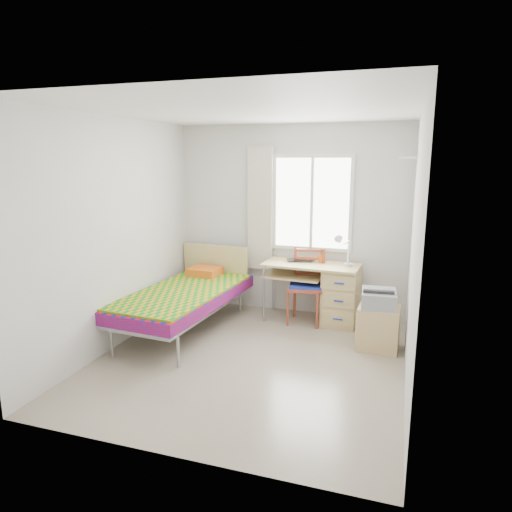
{
  "coord_description": "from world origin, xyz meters",
  "views": [
    {
      "loc": [
        1.48,
        -4.38,
        2.14
      ],
      "look_at": [
        -0.12,
        0.55,
        1.03
      ],
      "focal_mm": 32.0,
      "sensor_mm": 36.0,
      "label": 1
    }
  ],
  "objects_px": {
    "chair": "(307,281)",
    "cabinet": "(378,327)",
    "printer": "(379,298)",
    "bed": "(186,295)",
    "desk": "(336,292)"
  },
  "relations": [
    {
      "from": "chair",
      "to": "cabinet",
      "type": "height_order",
      "value": "chair"
    },
    {
      "from": "chair",
      "to": "printer",
      "type": "height_order",
      "value": "chair"
    },
    {
      "from": "chair",
      "to": "printer",
      "type": "bearing_deg",
      "value": -42.85
    },
    {
      "from": "cabinet",
      "to": "chair",
      "type": "bearing_deg",
      "value": 148.85
    },
    {
      "from": "bed",
      "to": "desk",
      "type": "height_order",
      "value": "bed"
    },
    {
      "from": "bed",
      "to": "desk",
      "type": "bearing_deg",
      "value": 28.99
    },
    {
      "from": "desk",
      "to": "cabinet",
      "type": "distance_m",
      "value": 0.92
    },
    {
      "from": "bed",
      "to": "cabinet",
      "type": "relative_size",
      "value": 4.41
    },
    {
      "from": "bed",
      "to": "chair",
      "type": "bearing_deg",
      "value": 32.9
    },
    {
      "from": "bed",
      "to": "cabinet",
      "type": "bearing_deg",
      "value": 7.54
    },
    {
      "from": "desk",
      "to": "chair",
      "type": "xyz_separation_m",
      "value": [
        -0.38,
        -0.05,
        0.13
      ]
    },
    {
      "from": "bed",
      "to": "cabinet",
      "type": "xyz_separation_m",
      "value": [
        2.36,
        0.12,
        -0.2
      ]
    },
    {
      "from": "chair",
      "to": "cabinet",
      "type": "distance_m",
      "value": 1.19
    },
    {
      "from": "cabinet",
      "to": "printer",
      "type": "height_order",
      "value": "printer"
    },
    {
      "from": "desk",
      "to": "cabinet",
      "type": "xyz_separation_m",
      "value": [
        0.58,
        -0.68,
        -0.17
      ]
    }
  ]
}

